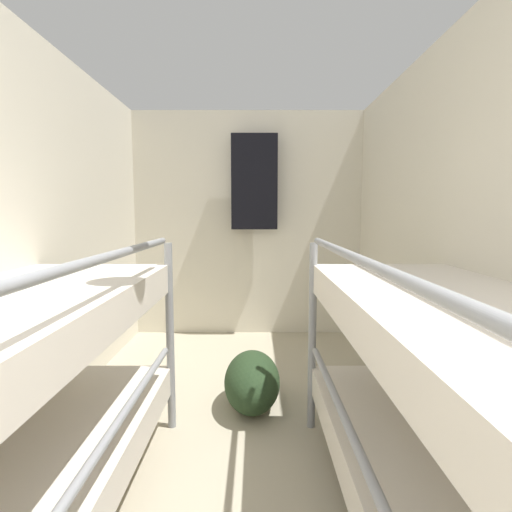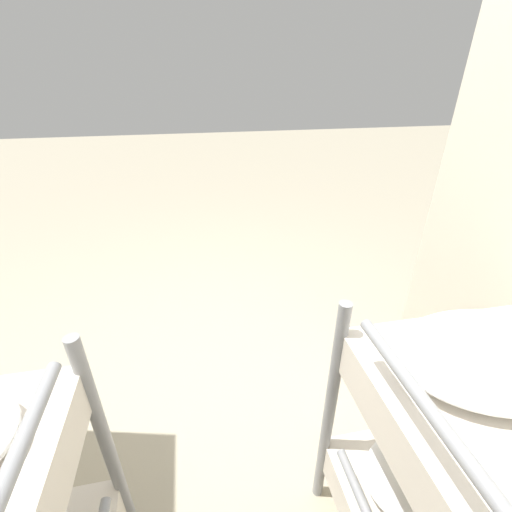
{
  "view_description": "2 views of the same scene",
  "coord_description": "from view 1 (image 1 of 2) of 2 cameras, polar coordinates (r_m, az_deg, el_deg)",
  "views": [
    {
      "loc": [
        0.08,
        0.29,
        1.22
      ],
      "look_at": [
        0.08,
        3.62,
        0.86
      ],
      "focal_mm": 28.0,
      "sensor_mm": 36.0,
      "label": 1
    },
    {
      "loc": [
        0.04,
        1.37,
        1.69
      ],
      "look_at": [
        -0.1,
        0.63,
        1.29
      ],
      "focal_mm": 24.0,
      "sensor_mm": 36.0,
      "label": 2
    }
  ],
  "objects": [
    {
      "name": "wall_back",
      "position": [
        4.03,
        -1.2,
        4.54
      ],
      "size": [
        2.38,
        0.06,
        2.22
      ],
      "color": "beige",
      "rests_on": "ground_plane"
    },
    {
      "name": "bunk_stack_right_near",
      "position": [
        1.49,
        28.85,
        -20.02
      ],
      "size": [
        0.75,
        1.94,
        1.09
      ],
      "color": "gray",
      "rests_on": "ground_plane"
    },
    {
      "name": "duffel_bag",
      "position": [
        2.62,
        -0.56,
        -17.45
      ],
      "size": [
        0.35,
        0.58,
        0.35
      ],
      "color": "#23381E",
      "rests_on": "ground_plane"
    },
    {
      "name": "hanging_coat",
      "position": [
        3.89,
        -0.24,
        10.51
      ],
      "size": [
        0.44,
        0.12,
        0.9
      ],
      "color": "black"
    },
    {
      "name": "wall_right",
      "position": [
        2.15,
        30.15,
        2.32
      ],
      "size": [
        0.06,
        4.4,
        2.22
      ],
      "color": "beige",
      "rests_on": "ground_plane"
    }
  ]
}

